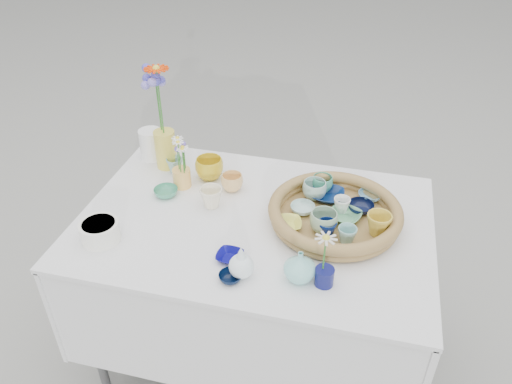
% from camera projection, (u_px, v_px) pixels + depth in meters
% --- Properties ---
extents(ground, '(80.00, 80.00, 0.00)m').
position_uv_depth(ground, '(255.00, 354.00, 2.24)').
color(ground, gray).
extents(display_table, '(1.26, 0.86, 0.77)m').
position_uv_depth(display_table, '(255.00, 354.00, 2.24)').
color(display_table, silver).
rests_on(display_table, ground).
extents(wicker_tray, '(0.47, 0.47, 0.08)m').
position_uv_depth(wicker_tray, '(335.00, 214.00, 1.76)').
color(wicker_tray, brown).
rests_on(wicker_tray, display_table).
extents(tray_ceramic_0, '(0.13, 0.13, 0.03)m').
position_uv_depth(tray_ceramic_0, '(327.00, 195.00, 1.87)').
color(tray_ceramic_0, navy).
rests_on(tray_ceramic_0, wicker_tray).
extents(tray_ceramic_1, '(0.12, 0.12, 0.03)m').
position_uv_depth(tray_ceramic_1, '(361.00, 207.00, 1.80)').
color(tray_ceramic_1, black).
rests_on(tray_ceramic_1, wicker_tray).
extents(tray_ceramic_2, '(0.09, 0.09, 0.08)m').
position_uv_depth(tray_ceramic_2, '(378.00, 224.00, 1.68)').
color(tray_ceramic_2, gold).
rests_on(tray_ceramic_2, wicker_tray).
extents(tray_ceramic_3, '(0.14, 0.14, 0.03)m').
position_uv_depth(tray_ceramic_3, '(345.00, 216.00, 1.76)').
color(tray_ceramic_3, '#5FA374').
rests_on(tray_ceramic_3, wicker_tray).
extents(tray_ceramic_4, '(0.13, 0.13, 0.08)m').
position_uv_depth(tray_ceramic_4, '(324.00, 222.00, 1.70)').
color(tray_ceramic_4, '#8FB491').
rests_on(tray_ceramic_4, wicker_tray).
extents(tray_ceramic_5, '(0.09, 0.09, 0.03)m').
position_uv_depth(tray_ceramic_5, '(303.00, 209.00, 1.80)').
color(tray_ceramic_5, '#A9CCC5').
rests_on(tray_ceramic_5, wicker_tray).
extents(tray_ceramic_6, '(0.11, 0.11, 0.07)m').
position_uv_depth(tray_ceramic_6, '(314.00, 190.00, 1.86)').
color(tray_ceramic_6, '#9DC7B8').
rests_on(tray_ceramic_6, wicker_tray).
extents(tray_ceramic_7, '(0.08, 0.08, 0.06)m').
position_uv_depth(tray_ceramic_7, '(342.00, 205.00, 1.79)').
color(tray_ceramic_7, white).
rests_on(tray_ceramic_7, wicker_tray).
extents(tray_ceramic_8, '(0.10, 0.10, 0.03)m').
position_uv_depth(tray_ceramic_8, '(370.00, 196.00, 1.87)').
color(tray_ceramic_8, '#70B3DD').
rests_on(tray_ceramic_8, wicker_tray).
extents(tray_ceramic_9, '(0.07, 0.07, 0.06)m').
position_uv_depth(tray_ceramic_9, '(327.00, 229.00, 1.68)').
color(tray_ceramic_9, '#06164D').
rests_on(tray_ceramic_9, wicker_tray).
extents(tray_ceramic_10, '(0.12, 0.12, 0.02)m').
position_uv_depth(tray_ceramic_10, '(288.00, 224.00, 1.73)').
color(tray_ceramic_10, '#D9DC4F').
rests_on(tray_ceramic_10, wicker_tray).
extents(tray_ceramic_11, '(0.07, 0.07, 0.06)m').
position_uv_depth(tray_ceramic_11, '(347.00, 235.00, 1.65)').
color(tray_ceramic_11, '#80B9B4').
rests_on(tray_ceramic_11, wicker_tray).
extents(tray_ceramic_12, '(0.10, 0.10, 0.06)m').
position_uv_depth(tray_ceramic_12, '(322.00, 184.00, 1.90)').
color(tray_ceramic_12, '#449F7B').
rests_on(tray_ceramic_12, wicker_tray).
extents(loose_ceramic_0, '(0.12, 0.12, 0.09)m').
position_uv_depth(loose_ceramic_0, '(209.00, 168.00, 2.00)').
color(loose_ceramic_0, gold).
rests_on(loose_ceramic_0, display_table).
extents(loose_ceramic_1, '(0.10, 0.10, 0.07)m').
position_uv_depth(loose_ceramic_1, '(232.00, 182.00, 1.94)').
color(loose_ceramic_1, '#F1BE70').
rests_on(loose_ceramic_1, display_table).
extents(loose_ceramic_2, '(0.10, 0.10, 0.03)m').
position_uv_depth(loose_ceramic_2, '(166.00, 192.00, 1.92)').
color(loose_ceramic_2, '#409670').
rests_on(loose_ceramic_2, display_table).
extents(loose_ceramic_3, '(0.11, 0.11, 0.08)m').
position_uv_depth(loose_ceramic_3, '(211.00, 198.00, 1.84)').
color(loose_ceramic_3, '#FAEFC9').
rests_on(loose_ceramic_3, display_table).
extents(loose_ceramic_4, '(0.09, 0.09, 0.02)m').
position_uv_depth(loose_ceramic_4, '(230.00, 256.00, 1.62)').
color(loose_ceramic_4, '#08076D').
rests_on(loose_ceramic_4, display_table).
extents(loose_ceramic_5, '(0.08, 0.08, 0.06)m').
position_uv_depth(loose_ceramic_5, '(175.00, 165.00, 2.05)').
color(loose_ceramic_5, '#84B4A8').
rests_on(loose_ceramic_5, display_table).
extents(loose_ceramic_6, '(0.09, 0.09, 0.02)m').
position_uv_depth(loose_ceramic_6, '(230.00, 277.00, 1.54)').
color(loose_ceramic_6, black).
rests_on(loose_ceramic_6, display_table).
extents(fluted_bowl, '(0.16, 0.16, 0.07)m').
position_uv_depth(fluted_bowl, '(100.00, 231.00, 1.69)').
color(fluted_bowl, white).
rests_on(fluted_bowl, display_table).
extents(bud_vase_paleblue, '(0.09, 0.09, 0.12)m').
position_uv_depth(bud_vase_paleblue, '(241.00, 261.00, 1.53)').
color(bud_vase_paleblue, white).
rests_on(bud_vase_paleblue, display_table).
extents(bud_vase_seafoam, '(0.10, 0.10, 0.10)m').
position_uv_depth(bud_vase_seafoam, '(300.00, 266.00, 1.52)').
color(bud_vase_seafoam, '#87D9D1').
rests_on(bud_vase_seafoam, display_table).
extents(bud_vase_cobalt, '(0.08, 0.08, 0.06)m').
position_uv_depth(bud_vase_cobalt, '(324.00, 277.00, 1.52)').
color(bud_vase_cobalt, '#101351').
rests_on(bud_vase_cobalt, display_table).
extents(single_daisy, '(0.10, 0.10, 0.14)m').
position_uv_depth(single_daisy, '(324.00, 254.00, 1.47)').
color(single_daisy, beige).
rests_on(single_daisy, bud_vase_cobalt).
extents(tall_vase_yellow, '(0.10, 0.10, 0.16)m').
position_uv_depth(tall_vase_yellow, '(166.00, 149.00, 2.05)').
color(tall_vase_yellow, '#DECB47').
rests_on(tall_vase_yellow, display_table).
extents(gerbera, '(0.13, 0.13, 0.29)m').
position_uv_depth(gerbera, '(160.00, 102.00, 1.93)').
color(gerbera, '#EA3500').
rests_on(gerbera, tall_vase_yellow).
extents(hydrangea, '(0.09, 0.09, 0.31)m').
position_uv_depth(hydrangea, '(159.00, 105.00, 1.96)').
color(hydrangea, '#4442BA').
rests_on(hydrangea, tall_vase_yellow).
extents(white_pitcher, '(0.16, 0.14, 0.13)m').
position_uv_depth(white_pitcher, '(151.00, 144.00, 2.12)').
color(white_pitcher, white).
rests_on(white_pitcher, display_table).
extents(daisy_cup, '(0.07, 0.07, 0.08)m').
position_uv_depth(daisy_cup, '(182.00, 178.00, 1.96)').
color(daisy_cup, '#FFBE5B').
rests_on(daisy_cup, display_table).
extents(daisy_posy, '(0.10, 0.10, 0.13)m').
position_uv_depth(daisy_posy, '(181.00, 155.00, 1.89)').
color(daisy_posy, white).
rests_on(daisy_posy, daisy_cup).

